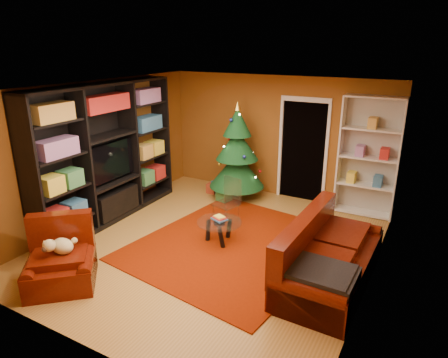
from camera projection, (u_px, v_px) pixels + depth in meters
The scene contains 18 objects.
floor at pixel (213, 246), 6.76m from camera, with size 5.00×5.50×0.05m, color #A4732F.
ceiling at pixel (211, 86), 5.90m from camera, with size 5.00×5.50×0.05m, color silver.
wall_back at pixel (277, 137), 8.62m from camera, with size 5.00×0.05×2.60m, color brown.
wall_left at pixel (96, 151), 7.49m from camera, with size 0.05×5.50×2.60m, color brown.
wall_right at pixel (379, 200), 5.17m from camera, with size 0.05×5.50×2.60m, color brown.
doorway at pixel (303, 152), 8.39m from camera, with size 1.06×0.60×2.16m, color black, non-canonical shape.
rug at pixel (234, 244), 6.72m from camera, with size 2.86×3.33×0.02m, color #781B01.
media_unit at pixel (107, 154), 7.39m from camera, with size 0.51×3.35×2.56m, color black, non-canonical shape.
christmas_tree at pixel (237, 152), 8.49m from camera, with size 1.19×1.19×2.12m, color #0F3F1B, non-canonical shape.
gift_box_teal at pixel (220, 187), 9.03m from camera, with size 0.28×0.28×0.28m, color teal.
gift_box_green at pixel (224, 196), 8.54m from camera, with size 0.26×0.26×0.26m, color #2A7638.
gift_box_red at pixel (213, 188), 9.03m from camera, with size 0.22×0.22×0.22m, color maroon.
white_bookshelf at pixel (369, 158), 7.60m from camera, with size 1.10×0.40×2.38m, color white, non-canonical shape.
armchair at pixel (60, 260), 5.53m from camera, with size 0.97×0.97×0.76m, color #460E04, non-canonical shape.
dog at pixel (62, 246), 5.52m from camera, with size 0.40×0.30×0.25m, color beige, non-canonical shape.
sofa at pixel (332, 252), 5.55m from camera, with size 2.22×1.00×0.95m, color #460E04, non-canonical shape.
coffee_table at pixel (219, 232), 6.76m from camera, with size 0.76×0.76×0.47m, color gray, non-canonical shape.
acrylic_chair at pixel (226, 204), 7.39m from camera, with size 0.40×0.44×0.79m, color #66605B, non-canonical shape.
Camera 1 is at (3.10, -5.17, 3.24)m, focal length 32.00 mm.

